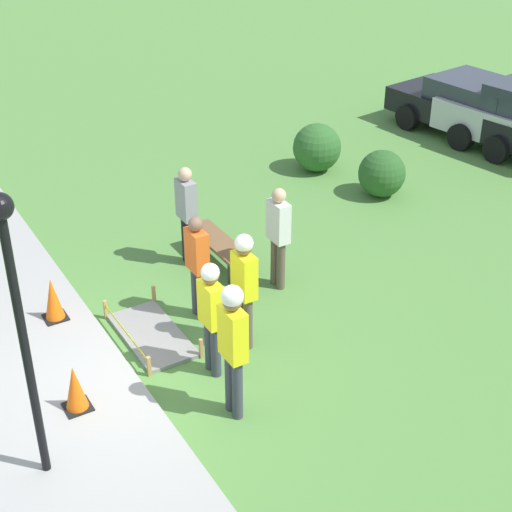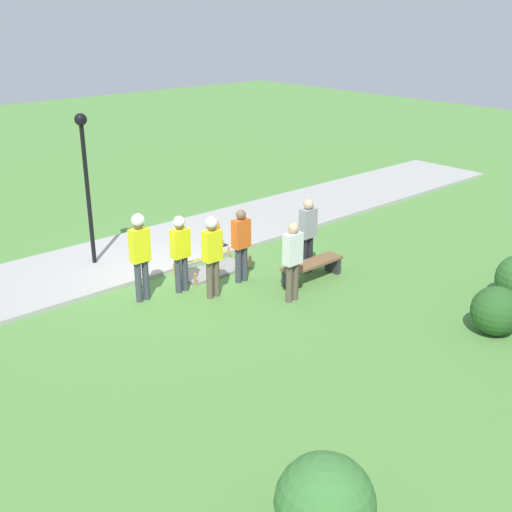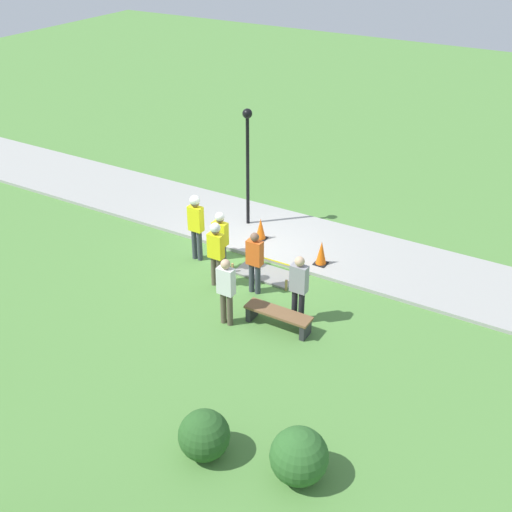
{
  "view_description": "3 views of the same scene",
  "coord_description": "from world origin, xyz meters",
  "px_view_note": "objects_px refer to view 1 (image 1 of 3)",
  "views": [
    {
      "loc": [
        7.99,
        -2.89,
        6.79
      ],
      "look_at": [
        -0.48,
        2.13,
        1.13
      ],
      "focal_mm": 55.0,
      "sensor_mm": 36.0,
      "label": 1
    },
    {
      "loc": [
        7.6,
        11.64,
        5.82
      ],
      "look_at": [
        -0.88,
        2.12,
        0.85
      ],
      "focal_mm": 45.0,
      "sensor_mm": 36.0,
      "label": 2
    },
    {
      "loc": [
        -8.03,
        13.18,
        8.95
      ],
      "look_at": [
        -1.17,
        1.6,
        1.17
      ],
      "focal_mm": 45.0,
      "sensor_mm": 36.0,
      "label": 3
    }
  ],
  "objects_px": {
    "worker_assistant": "(233,339)",
    "bystander_in_orange_shirt": "(197,262)",
    "park_bench": "(219,247)",
    "parked_car_black": "(477,108)",
    "worker_trainee": "(244,281)",
    "bystander_in_white_shirt": "(187,210)",
    "bystander_in_gray_shirt": "(278,232)",
    "traffic_cone_far_patch": "(75,388)",
    "lamppost_near": "(16,299)",
    "traffic_cone_near_patch": "(53,299)",
    "worker_supervisor": "(211,310)"
  },
  "relations": [
    {
      "from": "worker_trainee",
      "to": "parked_car_black",
      "type": "bearing_deg",
      "value": 116.65
    },
    {
      "from": "worker_trainee",
      "to": "bystander_in_white_shirt",
      "type": "relative_size",
      "value": 1.02
    },
    {
      "from": "traffic_cone_far_patch",
      "to": "worker_trainee",
      "type": "bearing_deg",
      "value": 94.78
    },
    {
      "from": "bystander_in_orange_shirt",
      "to": "traffic_cone_far_patch",
      "type": "bearing_deg",
      "value": -62.91
    },
    {
      "from": "bystander_in_white_shirt",
      "to": "worker_assistant",
      "type": "bearing_deg",
      "value": -17.89
    },
    {
      "from": "lamppost_near",
      "to": "worker_assistant",
      "type": "bearing_deg",
      "value": 86.01
    },
    {
      "from": "traffic_cone_near_patch",
      "to": "bystander_in_white_shirt",
      "type": "distance_m",
      "value": 2.67
    },
    {
      "from": "parked_car_black",
      "to": "traffic_cone_near_patch",
      "type": "bearing_deg",
      "value": -84.65
    },
    {
      "from": "traffic_cone_far_patch",
      "to": "worker_supervisor",
      "type": "bearing_deg",
      "value": 86.7
    },
    {
      "from": "bystander_in_gray_shirt",
      "to": "lamppost_near",
      "type": "relative_size",
      "value": 0.49
    },
    {
      "from": "traffic_cone_near_patch",
      "to": "parked_car_black",
      "type": "relative_size",
      "value": 0.16
    },
    {
      "from": "bystander_in_orange_shirt",
      "to": "worker_assistant",
      "type": "bearing_deg",
      "value": -15.84
    },
    {
      "from": "worker_trainee",
      "to": "bystander_in_gray_shirt",
      "type": "distance_m",
      "value": 1.69
    },
    {
      "from": "bystander_in_gray_shirt",
      "to": "lamppost_near",
      "type": "distance_m",
      "value": 5.23
    },
    {
      "from": "traffic_cone_near_patch",
      "to": "bystander_in_orange_shirt",
      "type": "xyz_separation_m",
      "value": [
        0.91,
        1.96,
        0.52
      ]
    },
    {
      "from": "traffic_cone_far_patch",
      "to": "lamppost_near",
      "type": "bearing_deg",
      "value": -38.87
    },
    {
      "from": "park_bench",
      "to": "worker_supervisor",
      "type": "xyz_separation_m",
      "value": [
        2.56,
        -1.47,
        0.71
      ]
    },
    {
      "from": "traffic_cone_far_patch",
      "to": "parked_car_black",
      "type": "bearing_deg",
      "value": 112.12
    },
    {
      "from": "traffic_cone_far_patch",
      "to": "parked_car_black",
      "type": "distance_m",
      "value": 12.29
    },
    {
      "from": "park_bench",
      "to": "bystander_in_orange_shirt",
      "type": "xyz_separation_m",
      "value": [
        1.24,
        -1.01,
        0.65
      ]
    },
    {
      "from": "worker_assistant",
      "to": "lamppost_near",
      "type": "bearing_deg",
      "value": -93.99
    },
    {
      "from": "worker_assistant",
      "to": "parked_car_black",
      "type": "bearing_deg",
      "value": 120.26
    },
    {
      "from": "bystander_in_gray_shirt",
      "to": "bystander_in_white_shirt",
      "type": "bearing_deg",
      "value": -146.77
    },
    {
      "from": "bystander_in_orange_shirt",
      "to": "lamppost_near",
      "type": "height_order",
      "value": "lamppost_near"
    },
    {
      "from": "traffic_cone_near_patch",
      "to": "worker_supervisor",
      "type": "bearing_deg",
      "value": 34.04
    },
    {
      "from": "traffic_cone_far_patch",
      "to": "bystander_in_orange_shirt",
      "type": "bearing_deg",
      "value": 117.09
    },
    {
      "from": "park_bench",
      "to": "bystander_in_gray_shirt",
      "type": "bearing_deg",
      "value": 23.25
    },
    {
      "from": "park_bench",
      "to": "parked_car_black",
      "type": "relative_size",
      "value": 0.37
    },
    {
      "from": "worker_trainee",
      "to": "lamppost_near",
      "type": "distance_m",
      "value": 3.69
    },
    {
      "from": "bystander_in_orange_shirt",
      "to": "worker_trainee",
      "type": "bearing_deg",
      "value": 13.11
    },
    {
      "from": "worker_trainee",
      "to": "parked_car_black",
      "type": "distance_m",
      "value": 9.84
    },
    {
      "from": "bystander_in_white_shirt",
      "to": "parked_car_black",
      "type": "height_order",
      "value": "bystander_in_white_shirt"
    },
    {
      "from": "worker_assistant",
      "to": "bystander_in_orange_shirt",
      "type": "bearing_deg",
      "value": 164.16
    },
    {
      "from": "worker_supervisor",
      "to": "bystander_in_orange_shirt",
      "type": "relative_size",
      "value": 1.02
    },
    {
      "from": "lamppost_near",
      "to": "parked_car_black",
      "type": "bearing_deg",
      "value": 114.37
    },
    {
      "from": "bystander_in_gray_shirt",
      "to": "bystander_in_white_shirt",
      "type": "height_order",
      "value": "bystander_in_white_shirt"
    },
    {
      "from": "park_bench",
      "to": "bystander_in_gray_shirt",
      "type": "xyz_separation_m",
      "value": [
        1.11,
        0.48,
        0.68
      ]
    },
    {
      "from": "bystander_in_gray_shirt",
      "to": "worker_supervisor",
      "type": "bearing_deg",
      "value": -53.43
    },
    {
      "from": "bystander_in_gray_shirt",
      "to": "bystander_in_white_shirt",
      "type": "relative_size",
      "value": 0.98
    },
    {
      "from": "traffic_cone_far_patch",
      "to": "bystander_in_gray_shirt",
      "type": "bearing_deg",
      "value": 109.12
    },
    {
      "from": "park_bench",
      "to": "bystander_in_gray_shirt",
      "type": "height_order",
      "value": "bystander_in_gray_shirt"
    },
    {
      "from": "lamppost_near",
      "to": "bystander_in_white_shirt",
      "type": "bearing_deg",
      "value": 134.61
    },
    {
      "from": "traffic_cone_far_patch",
      "to": "worker_supervisor",
      "type": "height_order",
      "value": "worker_supervisor"
    },
    {
      "from": "worker_trainee",
      "to": "bystander_in_gray_shirt",
      "type": "height_order",
      "value": "worker_trainee"
    },
    {
      "from": "park_bench",
      "to": "parked_car_black",
      "type": "height_order",
      "value": "parked_car_black"
    },
    {
      "from": "bystander_in_white_shirt",
      "to": "bystander_in_gray_shirt",
      "type": "bearing_deg",
      "value": 33.23
    },
    {
      "from": "bystander_in_gray_shirt",
      "to": "park_bench",
      "type": "bearing_deg",
      "value": -156.75
    },
    {
      "from": "worker_supervisor",
      "to": "bystander_in_white_shirt",
      "type": "distance_m",
      "value": 3.02
    },
    {
      "from": "traffic_cone_far_patch",
      "to": "worker_trainee",
      "type": "distance_m",
      "value": 2.69
    },
    {
      "from": "worker_assistant",
      "to": "bystander_in_orange_shirt",
      "type": "xyz_separation_m",
      "value": [
        -2.21,
        0.63,
        -0.21
      ]
    }
  ]
}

